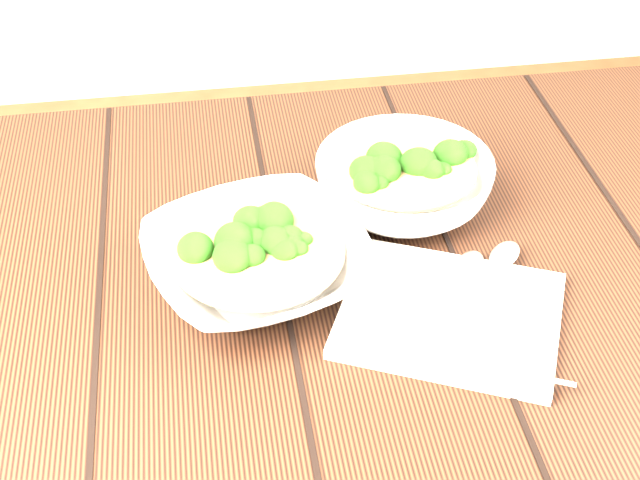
# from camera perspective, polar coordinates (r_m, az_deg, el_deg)

# --- Properties ---
(table) EXTENTS (1.20, 0.80, 0.75)m
(table) POSITION_cam_1_polar(r_m,az_deg,el_deg) (1.08, -1.24, -7.04)
(table) COLOR #321A0E
(table) RESTS_ON ground
(soup_bowl_front) EXTENTS (0.30, 0.30, 0.07)m
(soup_bowl_front) POSITION_cam_1_polar(r_m,az_deg,el_deg) (0.97, -4.00, -1.36)
(soup_bowl_front) COLOR silver
(soup_bowl_front) RESTS_ON table
(soup_bowl_back) EXTENTS (0.23, 0.23, 0.08)m
(soup_bowl_back) POSITION_cam_1_polar(r_m,az_deg,el_deg) (1.08, 5.38, 3.74)
(soup_bowl_back) COLOR silver
(soup_bowl_back) RESTS_ON table
(trivet) EXTENTS (0.12, 0.12, 0.03)m
(trivet) POSITION_cam_1_polar(r_m,az_deg,el_deg) (1.04, -2.40, 0.61)
(trivet) COLOR black
(trivet) RESTS_ON table
(napkin) EXTENTS (0.28, 0.26, 0.01)m
(napkin) POSITION_cam_1_polar(r_m,az_deg,el_deg) (0.95, 8.31, -4.75)
(napkin) COLOR #BFB49F
(napkin) RESTS_ON table
(spoon_left) EXTENTS (0.13, 0.16, 0.01)m
(spoon_left) POSITION_cam_1_polar(r_m,az_deg,el_deg) (0.97, 8.70, -2.84)
(spoon_left) COLOR #ACA598
(spoon_left) RESTS_ON napkin
(spoon_right) EXTENTS (0.14, 0.15, 0.01)m
(spoon_right) POSITION_cam_1_polar(r_m,az_deg,el_deg) (0.99, 10.87, -2.08)
(spoon_right) COLOR #ACA598
(spoon_right) RESTS_ON napkin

